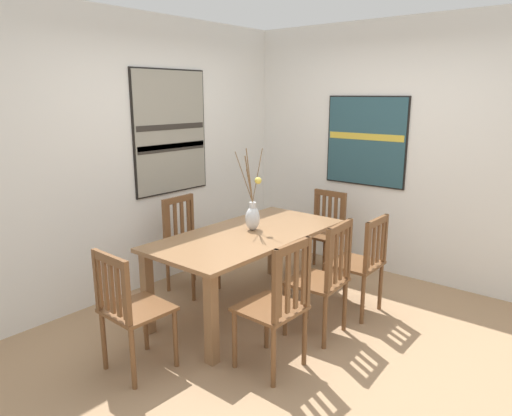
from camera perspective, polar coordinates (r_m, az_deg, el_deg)
The scene contains 13 objects.
ground_plane at distance 4.05m, azimuth 5.11°, elevation -15.19°, with size 6.40×6.40×0.03m, color #A37F5B.
wall_back at distance 4.88m, azimuth -12.96°, elevation 6.40°, with size 6.40×0.12×2.70m, color silver.
wall_side at distance 5.23m, azimuth 17.13°, elevation 6.62°, with size 0.12×6.40×2.70m, color silver.
dining_table at distance 4.20m, azimuth -0.96°, elevation -4.42°, with size 1.85×0.90×0.74m.
centerpiece_vase at distance 4.22m, azimuth -0.39°, elevation -0.79°, with size 0.18×0.20×0.75m.
chair_0 at distance 5.22m, azimuth 8.14°, elevation -2.62°, with size 0.43×0.43×0.90m.
chair_1 at distance 4.30m, azimuth 12.63°, elevation -6.45°, with size 0.43×0.43×0.91m.
chair_2 at distance 3.35m, azimuth 2.56°, elevation -11.63°, with size 0.43×0.43×0.99m.
chair_3 at distance 4.75m, azimuth -8.24°, elevation -4.14°, with size 0.43×0.43×0.95m.
chair_4 at distance 3.84m, azimuth 8.17°, elevation -8.39°, with size 0.45×0.45×0.98m.
chair_5 at distance 3.44m, azimuth -15.08°, elevation -11.68°, with size 0.43×0.43×0.92m.
painting_on_back_wall at distance 4.96m, azimuth -10.38°, elevation 9.06°, with size 0.94×0.05×1.26m.
painting_on_side_wall at distance 5.32m, azimuth 13.24°, elevation 7.92°, with size 0.05×0.94×0.97m.
Camera 1 is at (-2.95, -1.98, 1.94)m, focal length 32.85 mm.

